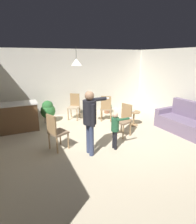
% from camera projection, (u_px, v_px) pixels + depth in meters
% --- Properties ---
extents(ground, '(7.68, 7.68, 0.00)m').
position_uv_depth(ground, '(113.00, 142.00, 5.48)').
color(ground, beige).
extents(wall_back, '(6.40, 0.10, 2.70)m').
position_uv_depth(wall_back, '(77.00, 82.00, 7.88)').
color(wall_back, silver).
rests_on(wall_back, ground).
extents(wall_right, '(0.10, 6.40, 2.70)m').
position_uv_depth(wall_right, '(196.00, 89.00, 6.34)').
color(wall_right, silver).
rests_on(wall_right, ground).
extents(couch_floral, '(0.95, 1.84, 1.00)m').
position_uv_depth(couch_floral, '(185.00, 122.00, 6.12)').
color(couch_floral, slate).
rests_on(couch_floral, ground).
extents(kitchen_counter, '(1.26, 0.66, 0.95)m').
position_uv_depth(kitchen_counter, '(19.00, 117.00, 6.19)').
color(kitchen_counter, brown).
rests_on(kitchen_counter, ground).
extents(side_table_by_couch, '(0.44, 0.44, 0.52)m').
position_uv_depth(side_table_by_couch, '(134.00, 117.00, 6.71)').
color(side_table_by_couch, '#99754C').
rests_on(side_table_by_couch, ground).
extents(person_adult, '(0.80, 0.50, 1.64)m').
position_uv_depth(person_adult, '(90.00, 116.00, 4.52)').
color(person_adult, '#384260').
rests_on(person_adult, ground).
extents(person_child, '(0.54, 0.30, 1.03)m').
position_uv_depth(person_child, '(115.00, 127.00, 4.90)').
color(person_child, black).
rests_on(person_child, ground).
extents(dining_chair_by_counter, '(0.55, 0.55, 1.00)m').
position_uv_depth(dining_chair_by_counter, '(56.00, 131.00, 4.86)').
color(dining_chair_by_counter, '#99754C').
rests_on(dining_chair_by_counter, ground).
extents(dining_chair_near_wall, '(0.58, 0.58, 1.00)m').
position_uv_depth(dining_chair_near_wall, '(74.00, 105.00, 7.38)').
color(dining_chair_near_wall, '#99754C').
rests_on(dining_chair_near_wall, ground).
extents(dining_chair_centre_back, '(0.54, 0.54, 1.00)m').
position_uv_depth(dining_chair_centre_back, '(124.00, 119.00, 5.79)').
color(dining_chair_centre_back, '#99754C').
rests_on(dining_chair_centre_back, ground).
extents(dining_chair_spare, '(0.58, 0.58, 1.00)m').
position_uv_depth(dining_chair_spare, '(106.00, 107.00, 7.11)').
color(dining_chair_spare, '#99754C').
rests_on(dining_chair_spare, ground).
extents(potted_plant_corner, '(0.41, 0.41, 0.63)m').
position_uv_depth(potted_plant_corner, '(107.00, 105.00, 8.17)').
color(potted_plant_corner, brown).
rests_on(potted_plant_corner, ground).
extents(potted_plant_by_wall, '(0.55, 0.55, 0.84)m').
position_uv_depth(potted_plant_by_wall, '(48.00, 110.00, 6.98)').
color(potted_plant_by_wall, '#B7B2AD').
rests_on(potted_plant_by_wall, ground).
extents(spare_remote_on_table, '(0.13, 0.06, 0.04)m').
position_uv_depth(spare_remote_on_table, '(133.00, 111.00, 6.64)').
color(spare_remote_on_table, white).
rests_on(spare_remote_on_table, side_table_by_couch).
extents(ceiling_light_pendant, '(0.32, 0.32, 0.55)m').
position_uv_depth(ceiling_light_pendant, '(76.00, 62.00, 5.42)').
color(ceiling_light_pendant, silver).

